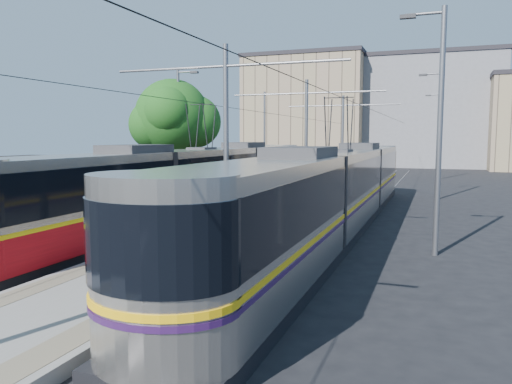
% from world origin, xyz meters
% --- Properties ---
extents(ground, '(160.00, 160.00, 0.00)m').
position_xyz_m(ground, '(0.00, 0.00, 0.00)').
color(ground, black).
rests_on(ground, ground).
extents(platform, '(4.00, 50.00, 0.30)m').
position_xyz_m(platform, '(0.00, 17.00, 0.15)').
color(platform, gray).
rests_on(platform, ground).
extents(tactile_strip_left, '(0.70, 50.00, 0.01)m').
position_xyz_m(tactile_strip_left, '(-1.45, 17.00, 0.30)').
color(tactile_strip_left, gray).
rests_on(tactile_strip_left, platform).
extents(tactile_strip_right, '(0.70, 50.00, 0.01)m').
position_xyz_m(tactile_strip_right, '(1.45, 17.00, 0.30)').
color(tactile_strip_right, gray).
rests_on(tactile_strip_right, platform).
extents(rails, '(8.71, 70.00, 0.03)m').
position_xyz_m(rails, '(0.00, 17.00, 0.02)').
color(rails, gray).
rests_on(rails, ground).
extents(tram_left, '(2.43, 28.77, 5.50)m').
position_xyz_m(tram_left, '(-3.60, 13.21, 1.71)').
color(tram_left, black).
rests_on(tram_left, ground).
extents(tram_right, '(2.43, 29.94, 5.50)m').
position_xyz_m(tram_right, '(3.60, 11.30, 1.86)').
color(tram_right, black).
rests_on(tram_right, ground).
extents(catenary, '(9.20, 70.00, 7.00)m').
position_xyz_m(catenary, '(0.00, 14.15, 4.52)').
color(catenary, slate).
rests_on(catenary, platform).
extents(street_lamps, '(15.18, 38.22, 8.00)m').
position_xyz_m(street_lamps, '(-0.00, 21.00, 4.18)').
color(street_lamps, slate).
rests_on(street_lamps, ground).
extents(shelter, '(0.64, 1.00, 2.17)m').
position_xyz_m(shelter, '(0.37, 11.87, 1.43)').
color(shelter, black).
rests_on(shelter, platform).
extents(tree, '(5.18, 4.79, 7.52)m').
position_xyz_m(tree, '(-7.99, 18.84, 5.09)').
color(tree, '#382314').
rests_on(tree, ground).
extents(building_left, '(16.32, 12.24, 15.11)m').
position_xyz_m(building_left, '(-10.00, 60.00, 7.57)').
color(building_left, gray).
rests_on(building_left, ground).
extents(building_centre, '(18.36, 14.28, 14.76)m').
position_xyz_m(building_centre, '(6.00, 64.00, 7.39)').
color(building_centre, gray).
rests_on(building_centre, ground).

